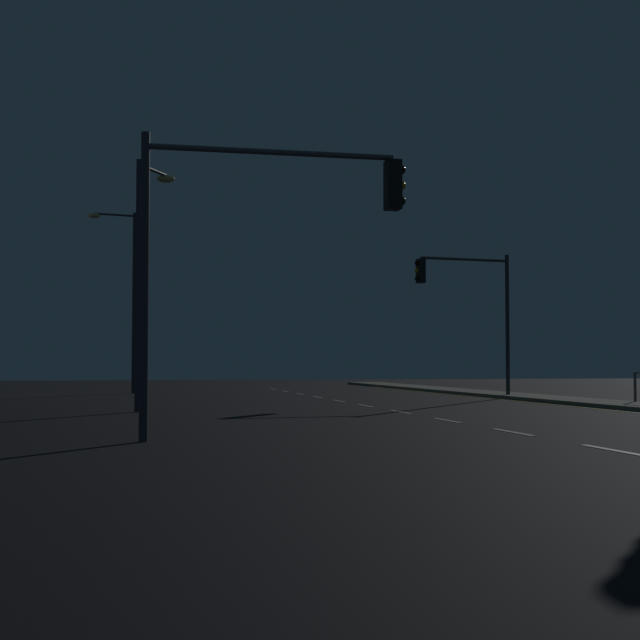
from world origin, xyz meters
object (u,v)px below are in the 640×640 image
at_px(traffic_light_far_left, 262,224).
at_px(street_lamp_mid_block, 127,286).
at_px(street_lamp_median, 144,261).
at_px(traffic_light_far_right, 469,295).

distance_m(traffic_light_far_left, street_lamp_mid_block, 27.59).
distance_m(traffic_light_far_left, street_lamp_median, 10.88).
bearing_deg(street_lamp_mid_block, traffic_light_far_right, -34.52).
bearing_deg(traffic_light_far_left, traffic_light_far_right, 59.25).
bearing_deg(street_lamp_mid_block, traffic_light_far_left, -84.89).
xyz_separation_m(traffic_light_far_right, street_lamp_median, (-12.85, -7.60, 0.28)).
relative_size(traffic_light_far_right, street_lamp_mid_block, 0.67).
height_order(traffic_light_far_left, street_lamp_mid_block, street_lamp_mid_block).
bearing_deg(street_lamp_median, traffic_light_far_left, -79.55).
bearing_deg(street_lamp_median, street_lamp_mid_block, 91.66).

